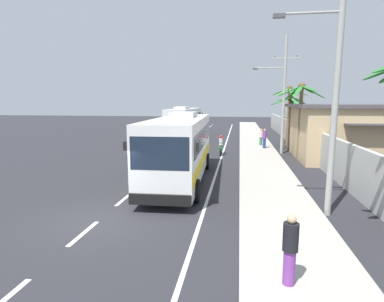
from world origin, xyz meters
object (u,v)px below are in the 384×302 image
(utility_pole_mid, at_px, (283,92))
(palm_second, at_px, (290,108))
(coach_bus_far_lane, at_px, (184,121))
(palm_farthest, at_px, (289,102))
(pedestrian_far_walk, at_px, (290,248))
(palm_nearest, at_px, (290,107))
(motorcycle_beside_bus, at_px, (221,147))
(utility_pole_nearest, at_px, (335,74))
(pedestrian_midwalk, at_px, (264,138))
(coach_bus_foreground, at_px, (180,146))
(pedestrian_near_kerb, at_px, (261,137))
(palm_fourth, at_px, (301,102))

(utility_pole_mid, xyz_separation_m, palm_second, (0.90, 1.78, -1.34))
(coach_bus_far_lane, bearing_deg, palm_farthest, -25.01)
(pedestrian_far_walk, xyz_separation_m, palm_farthest, (3.61, 25.30, 3.32))
(palm_nearest, relative_size, palm_second, 1.03)
(pedestrian_far_walk, bearing_deg, motorcycle_beside_bus, 142.64)
(utility_pole_nearest, relative_size, utility_pole_mid, 1.05)
(pedestrian_midwalk, bearing_deg, coach_bus_foreground, -90.63)
(pedestrian_far_walk, height_order, palm_farthest, palm_farthest)
(pedestrian_far_walk, distance_m, palm_nearest, 29.44)
(pedestrian_near_kerb, bearing_deg, palm_second, 171.71)
(coach_bus_far_lane, xyz_separation_m, palm_farthest, (11.61, -5.42, 2.38))
(motorcycle_beside_bus, relative_size, palm_farthest, 0.33)
(palm_fourth, bearing_deg, palm_nearest, 84.99)
(utility_pole_mid, bearing_deg, utility_pole_nearest, -90.34)
(coach_bus_far_lane, xyz_separation_m, pedestrian_near_kerb, (8.91, -6.98, -0.99))
(utility_pole_nearest, bearing_deg, coach_bus_foreground, 146.72)
(pedestrian_midwalk, bearing_deg, utility_pole_mid, -35.85)
(coach_bus_far_lane, relative_size, palm_farthest, 1.79)
(coach_bus_foreground, distance_m, pedestrian_near_kerb, 15.13)
(pedestrian_far_walk, bearing_deg, pedestrian_near_kerb, 132.14)
(palm_fourth, height_order, palm_farthest, palm_farthest)
(pedestrian_near_kerb, relative_size, palm_fourth, 0.28)
(pedestrian_midwalk, distance_m, palm_fourth, 6.13)
(palm_second, bearing_deg, pedestrian_far_walk, -98.37)
(motorcycle_beside_bus, bearing_deg, coach_bus_far_lane, 113.54)
(pedestrian_far_walk, relative_size, palm_fourth, 0.30)
(pedestrian_far_walk, relative_size, utility_pole_mid, 0.18)
(utility_pole_nearest, bearing_deg, coach_bus_far_lane, 111.82)
(pedestrian_far_walk, distance_m, utility_pole_mid, 20.31)
(coach_bus_foreground, bearing_deg, pedestrian_midwalk, 65.62)
(utility_pole_nearest, xyz_separation_m, palm_nearest, (2.12, 23.74, -1.64))
(utility_pole_mid, relative_size, palm_nearest, 1.89)
(pedestrian_near_kerb, height_order, palm_fourth, palm_fourth)
(pedestrian_far_walk, xyz_separation_m, utility_pole_nearest, (2.19, 5.27, 4.35))
(pedestrian_far_walk, bearing_deg, palm_nearest, 125.88)
(pedestrian_near_kerb, distance_m, palm_nearest, 6.85)
(motorcycle_beside_bus, bearing_deg, pedestrian_far_walk, -81.68)
(pedestrian_midwalk, bearing_deg, motorcycle_beside_bus, -116.31)
(pedestrian_far_walk, distance_m, utility_pole_nearest, 7.17)
(palm_fourth, bearing_deg, utility_pole_mid, 110.21)
(motorcycle_beside_bus, relative_size, utility_pole_nearest, 0.19)
(coach_bus_foreground, relative_size, palm_nearest, 2.07)
(coach_bus_far_lane, relative_size, palm_nearest, 2.08)
(palm_fourth, distance_m, palm_farthest, 8.22)
(pedestrian_far_walk, height_order, palm_second, palm_second)
(coach_bus_foreground, distance_m, palm_fourth, 10.98)
(coach_bus_foreground, height_order, pedestrian_midwalk, coach_bus_foreground)
(motorcycle_beside_bus, height_order, utility_pole_mid, utility_pole_mid)
(utility_pole_nearest, bearing_deg, pedestrian_far_walk, -112.57)
(motorcycle_beside_bus, xyz_separation_m, utility_pole_nearest, (4.91, -13.33, 4.73))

